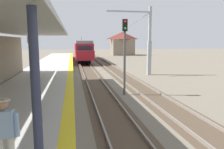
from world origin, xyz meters
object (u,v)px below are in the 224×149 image
approaching_train (82,50)px  rail_signal_post (125,49)px  commuter_person (5,134)px  distant_trackside_house (122,43)px  catenary_pylon_far_side (147,43)px

approaching_train → rail_signal_post: bearing=-86.8°
commuter_person → distant_trackside_house: (15.16, 55.90, 1.50)m
rail_signal_post → catenary_pylon_far_side: bearing=62.3°
commuter_person → approaching_train: bearing=85.1°
commuter_person → distant_trackside_house: bearing=74.8°
rail_signal_post → approaching_train: bearing=93.2°
rail_signal_post → catenary_pylon_far_side: size_ratio=0.69×
catenary_pylon_far_side → distant_trackside_house: catenary_pylon_far_side is taller
catenary_pylon_far_side → approaching_train: bearing=107.3°
approaching_train → commuter_person: (-3.33, -38.93, -0.34)m
approaching_train → rail_signal_post: (1.60, -28.72, 1.02)m
approaching_train → distant_trackside_house: size_ratio=2.97×
commuter_person → distant_trackside_house: size_ratio=0.25×
commuter_person → catenary_pylon_far_side: size_ratio=0.22×
approaching_train → catenary_pylon_far_side: (6.21, -19.94, 1.43)m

